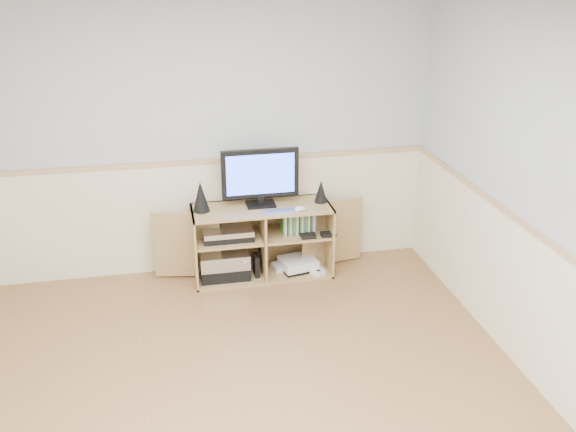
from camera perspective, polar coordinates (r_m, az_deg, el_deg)
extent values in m
cube|color=#AF824E|center=(4.16, -3.95, -18.54)|extent=(4.00, 4.50, 0.02)
cube|color=white|center=(3.14, -5.24, 18.58)|extent=(4.00, 4.50, 0.02)
cube|color=#AEB6BD|center=(4.18, 23.94, -0.07)|extent=(0.02, 4.50, 2.50)
cube|color=#AEB6BD|center=(5.58, -7.54, 7.16)|extent=(4.00, 0.02, 2.50)
cube|color=beige|center=(5.81, -7.15, -0.03)|extent=(4.00, 0.01, 1.00)
cube|color=tan|center=(5.62, -7.40, 4.83)|extent=(4.00, 0.02, 0.04)
cube|color=tan|center=(5.84, -2.26, -5.05)|extent=(1.22, 0.46, 0.02)
cube|color=tan|center=(5.57, -2.36, 0.68)|extent=(1.22, 0.46, 0.02)
cube|color=tan|center=(5.64, -8.33, -2.75)|extent=(0.02, 0.46, 0.65)
cube|color=tan|center=(5.81, 3.52, -1.75)|extent=(0.02, 0.46, 0.65)
cube|color=tan|center=(5.89, -2.66, -1.37)|extent=(1.22, 0.02, 0.65)
cube|color=tan|center=(5.70, -2.31, -2.25)|extent=(0.02, 0.44, 0.61)
cube|color=tan|center=(5.64, -5.37, -2.00)|extent=(0.58, 0.42, 0.02)
cube|color=tan|center=(5.73, 0.69, -1.50)|extent=(0.58, 0.42, 0.02)
cube|color=tan|center=(5.70, -8.97, -2.54)|extent=(0.58, 0.12, 0.61)
cube|color=tan|center=(5.88, 3.94, -1.46)|extent=(0.58, 0.12, 0.61)
cube|color=black|center=(5.61, -2.45, 1.06)|extent=(0.25, 0.18, 0.02)
cube|color=black|center=(5.60, -2.46, 1.44)|extent=(0.05, 0.04, 0.06)
cube|color=black|center=(5.51, -2.50, 3.80)|extent=(0.67, 0.05, 0.43)
cube|color=blue|center=(5.49, -2.45, 3.71)|extent=(0.59, 0.01, 0.35)
cone|color=black|center=(5.49, -7.77, 1.73)|extent=(0.14, 0.14, 0.27)
cone|color=black|center=(5.65, 2.94, 2.23)|extent=(0.11, 0.11, 0.21)
cube|color=silver|center=(5.46, -0.56, 0.42)|extent=(0.28, 0.11, 0.01)
ellipsoid|color=white|center=(5.49, 1.09, 0.66)|extent=(0.11, 0.08, 0.04)
cube|color=black|center=(5.77, -5.66, -4.78)|extent=(0.43, 0.32, 0.11)
cube|color=silver|center=(5.72, -5.71, -3.72)|extent=(0.43, 0.32, 0.13)
cube|color=black|center=(5.63, -5.39, -1.68)|extent=(0.43, 0.30, 0.05)
cube|color=silver|center=(5.61, -5.41, -1.24)|extent=(0.43, 0.30, 0.05)
cube|color=black|center=(5.74, -2.83, -4.37)|extent=(0.04, 0.14, 0.20)
cube|color=white|center=(5.88, -0.35, -4.46)|extent=(0.24, 0.20, 0.05)
cube|color=black|center=(5.86, 0.90, -4.63)|extent=(0.34, 0.29, 0.03)
cube|color=white|center=(5.84, 0.91, -4.15)|extent=(0.35, 0.32, 0.08)
cube|color=white|center=(5.84, 3.00, -4.80)|extent=(0.04, 0.14, 0.03)
cube|color=white|center=(5.97, 2.43, -4.12)|extent=(0.09, 0.15, 0.03)
cube|color=#3F8C3F|center=(5.67, 0.93, -0.59)|extent=(0.30, 0.14, 0.19)
cube|color=white|center=(5.91, 2.51, 1.58)|extent=(0.12, 0.03, 0.12)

